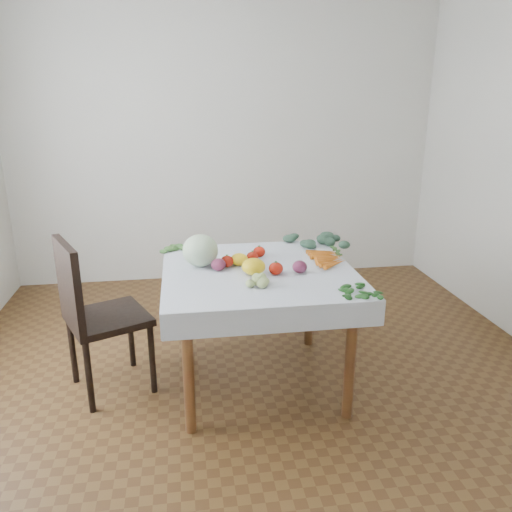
{
  "coord_description": "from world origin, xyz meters",
  "views": [
    {
      "loc": [
        -0.44,
        -2.76,
        1.74
      ],
      "look_at": [
        -0.01,
        0.06,
        0.82
      ],
      "focal_mm": 35.0,
      "sensor_mm": 36.0,
      "label": 1
    }
  ],
  "objects_px": {
    "cabbage": "(200,250)",
    "carrot_bunch": "(329,257)",
    "heirloom_back": "(239,259)",
    "chair": "(91,308)",
    "table": "(259,285)"
  },
  "relations": [
    {
      "from": "cabbage",
      "to": "carrot_bunch",
      "type": "height_order",
      "value": "cabbage"
    },
    {
      "from": "carrot_bunch",
      "to": "heirloom_back",
      "type": "bearing_deg",
      "value": -177.88
    },
    {
      "from": "cabbage",
      "to": "carrot_bunch",
      "type": "bearing_deg",
      "value": -0.33
    },
    {
      "from": "chair",
      "to": "carrot_bunch",
      "type": "relative_size",
      "value": 2.75
    },
    {
      "from": "heirloom_back",
      "to": "carrot_bunch",
      "type": "distance_m",
      "value": 0.57
    },
    {
      "from": "heirloom_back",
      "to": "chair",
      "type": "bearing_deg",
      "value": -175.94
    },
    {
      "from": "table",
      "to": "chair",
      "type": "relative_size",
      "value": 1.03
    },
    {
      "from": "table",
      "to": "carrot_bunch",
      "type": "bearing_deg",
      "value": 14.01
    },
    {
      "from": "chair",
      "to": "heirloom_back",
      "type": "xyz_separation_m",
      "value": [
        0.88,
        0.06,
        0.24
      ]
    },
    {
      "from": "table",
      "to": "carrot_bunch",
      "type": "height_order",
      "value": "carrot_bunch"
    },
    {
      "from": "cabbage",
      "to": "heirloom_back",
      "type": "height_order",
      "value": "cabbage"
    },
    {
      "from": "chair",
      "to": "cabbage",
      "type": "distance_m",
      "value": 0.72
    },
    {
      "from": "chair",
      "to": "carrot_bunch",
      "type": "distance_m",
      "value": 1.47
    },
    {
      "from": "table",
      "to": "carrot_bunch",
      "type": "xyz_separation_m",
      "value": [
        0.46,
        0.12,
        0.12
      ]
    },
    {
      "from": "table",
      "to": "carrot_bunch",
      "type": "relative_size",
      "value": 2.83
    }
  ]
}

